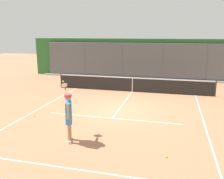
{
  "coord_description": "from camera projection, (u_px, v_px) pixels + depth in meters",
  "views": [
    {
      "loc": [
        -2.65,
        11.6,
        3.87
      ],
      "look_at": [
        0.36,
        -0.14,
        1.05
      ],
      "focal_mm": 38.9,
      "sensor_mm": 36.0,
      "label": 1
    }
  ],
  "objects": [
    {
      "name": "tennis_ball_by_sideline",
      "position": [
        166.0,
        157.0,
        7.73
      ],
      "size": [
        0.07,
        0.07,
        0.07
      ],
      "primitive_type": "sphere",
      "color": "#D6E042",
      "rests_on": "ground"
    },
    {
      "name": "tennis_player",
      "position": [
        69.0,
        114.0,
        8.71
      ],
      "size": [
        0.86,
        1.27,
        2.07
      ],
      "rotation": [
        0.0,
        0.0,
        -1.19
      ],
      "color": "silver",
      "rests_on": "ground"
    },
    {
      "name": "tennis_ball_near_net",
      "position": [
        34.0,
        116.0,
        11.54
      ],
      "size": [
        0.07,
        0.07,
        0.07
      ],
      "primitive_type": "sphere",
      "color": "#D6E042",
      "rests_on": "ground"
    },
    {
      "name": "tennis_net",
      "position": [
        132.0,
        84.0,
        16.36
      ],
      "size": [
        10.57,
        0.09,
        1.07
      ],
      "color": "#2D2D2D",
      "rests_on": "ground"
    },
    {
      "name": "ground_plane",
      "position": [
        118.0,
        110.0,
        12.46
      ],
      "size": [
        60.0,
        60.0,
        0.0
      ],
      "primitive_type": "plane",
      "color": "#B27551"
    },
    {
      "name": "fence_backdrop",
      "position": [
        143.0,
        59.0,
        21.2
      ],
      "size": [
        20.36,
        1.37,
        3.42
      ],
      "color": "#565B60",
      "rests_on": "ground"
    },
    {
      "name": "court_line_markings",
      "position": [
        111.0,
        120.0,
        11.03
      ],
      "size": [
        8.23,
        9.99,
        0.01
      ],
      "color": "white",
      "rests_on": "ground"
    }
  ]
}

